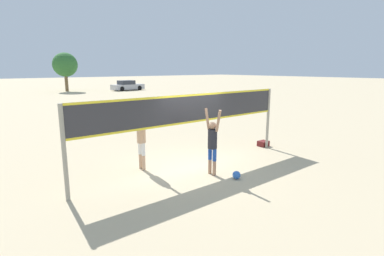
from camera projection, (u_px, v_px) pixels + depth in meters
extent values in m
plane|color=#C6B28C|center=(192.00, 167.00, 9.81)|extent=(200.00, 200.00, 0.00)
cylinder|color=gray|center=(64.00, 153.00, 7.13)|extent=(0.11, 0.11, 2.40)
cylinder|color=gray|center=(268.00, 119.00, 12.01)|extent=(0.11, 0.11, 2.40)
cube|color=#2D2D33|center=(192.00, 109.00, 9.43)|extent=(7.76, 0.02, 0.91)
cube|color=yellow|center=(192.00, 95.00, 9.34)|extent=(7.76, 0.03, 0.06)
cube|color=yellow|center=(192.00, 122.00, 9.51)|extent=(7.76, 0.03, 0.06)
cylinder|color=tan|center=(214.00, 168.00, 9.05)|extent=(0.11, 0.11, 0.45)
cylinder|color=#1E47A5|center=(215.00, 155.00, 8.96)|extent=(0.12, 0.12, 0.37)
cylinder|color=tan|center=(210.00, 166.00, 9.20)|extent=(0.11, 0.11, 0.45)
cylinder|color=#1E47A5|center=(210.00, 154.00, 9.12)|extent=(0.12, 0.12, 0.37)
cylinder|color=#26262D|center=(212.00, 139.00, 8.95)|extent=(0.28, 0.28, 0.58)
sphere|color=tan|center=(213.00, 126.00, 8.87)|extent=(0.23, 0.23, 0.23)
cylinder|color=tan|center=(218.00, 121.00, 8.65)|extent=(0.08, 0.21, 0.65)
cylinder|color=tan|center=(207.00, 119.00, 9.01)|extent=(0.08, 0.21, 0.65)
cylinder|color=tan|center=(141.00, 161.00, 9.66)|extent=(0.11, 0.11, 0.49)
cylinder|color=white|center=(140.00, 148.00, 9.57)|extent=(0.12, 0.12, 0.40)
cylinder|color=tan|center=(144.00, 163.00, 9.51)|extent=(0.11, 0.11, 0.49)
cylinder|color=white|center=(143.00, 149.00, 9.42)|extent=(0.12, 0.12, 0.40)
cylinder|color=tan|center=(141.00, 133.00, 9.40)|extent=(0.28, 0.28, 0.63)
sphere|color=tan|center=(141.00, 119.00, 9.31)|extent=(0.24, 0.24, 0.24)
cylinder|color=tan|center=(137.00, 112.00, 9.46)|extent=(0.08, 0.22, 0.70)
cylinder|color=tan|center=(144.00, 114.00, 9.09)|extent=(0.08, 0.22, 0.70)
sphere|color=blue|center=(236.00, 175.00, 8.77)|extent=(0.24, 0.24, 0.24)
cube|color=maroon|center=(263.00, 144.00, 12.46)|extent=(0.43, 0.34, 0.22)
cube|color=#B7B7BC|center=(128.00, 87.00, 43.66)|extent=(4.88, 2.13, 0.73)
cube|color=#2D333D|center=(126.00, 82.00, 43.37)|extent=(2.26, 1.77, 0.57)
cylinder|color=black|center=(133.00, 87.00, 45.28)|extent=(0.66, 0.27, 0.64)
cylinder|color=black|center=(140.00, 88.00, 44.11)|extent=(0.66, 0.27, 0.64)
cylinder|color=black|center=(116.00, 88.00, 43.27)|extent=(0.66, 0.27, 0.64)
cylinder|color=black|center=(122.00, 89.00, 42.10)|extent=(0.66, 0.27, 0.64)
cylinder|color=brown|center=(66.00, 81.00, 41.40)|extent=(0.44, 0.44, 2.74)
sphere|color=#2D662D|center=(65.00, 65.00, 40.95)|extent=(3.28, 3.28, 3.28)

